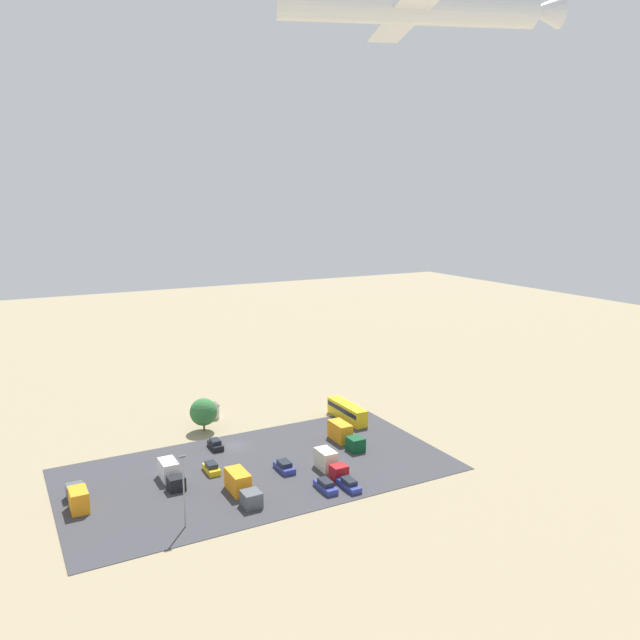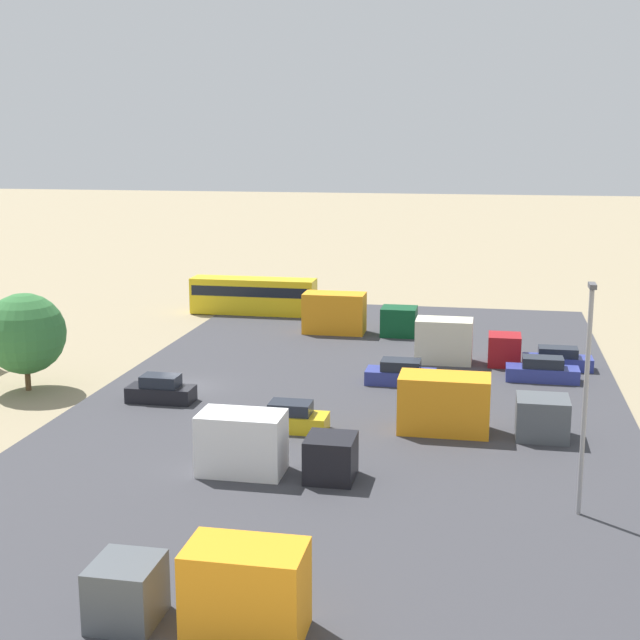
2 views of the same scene
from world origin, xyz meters
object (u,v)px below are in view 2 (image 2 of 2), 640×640
object	(u,v)px
parked_car_3	(542,371)
parked_truck_2	(267,447)
parked_car_0	(161,390)
parked_truck_0	(461,343)
parked_truck_3	(211,591)
parked_car_1	(401,374)
parked_car_2	(558,360)
parked_truck_1	(471,408)
parked_truck_4	(352,315)
parked_car_4	(291,418)
bus	(253,295)

from	to	relation	value
parked_car_3	parked_truck_2	bearing A→B (deg)	144.85
parked_car_0	parked_car_3	bearing A→B (deg)	111.83
parked_car_3	parked_truck_0	bearing A→B (deg)	55.82
parked_car_0	parked_truck_3	bearing A→B (deg)	24.39
parked_car_1	parked_car_2	size ratio (longest dim) A/B	0.96
parked_truck_1	parked_truck_4	xyz separation A→B (m)	(-23.44, -10.16, 0.06)
parked_car_2	parked_truck_1	world-z (taller)	parked_truck_1
parked_car_1	parked_truck_2	xyz separation A→B (m)	(17.05, -4.66, 0.69)
parked_car_4	parked_truck_0	xyz separation A→B (m)	(-16.66, 8.61, 0.77)
parked_car_1	parked_truck_1	world-z (taller)	parked_truck_1
bus	parked_truck_3	world-z (taller)	bus
parked_truck_0	parked_truck_4	distance (m)	12.14
parked_car_4	parked_truck_1	xyz separation A→B (m)	(-1.32, 9.74, 0.78)
parked_car_2	parked_car_3	size ratio (longest dim) A/B	1.00
bus	parked_truck_4	distance (m)	12.08
parked_car_3	parked_truck_0	size ratio (longest dim) A/B	0.64
bus	parked_truck_4	xyz separation A→B (m)	(6.60, 10.12, -0.23)
parked_truck_0	parked_truck_3	world-z (taller)	parked_truck_0
bus	parked_car_2	xyz separation A→B (m)	(15.06, 25.82, -1.10)
parked_car_2	parked_truck_0	xyz separation A→B (m)	(-0.36, -6.67, 0.79)
parked_truck_1	parked_truck_0	bearing A→B (deg)	-175.81
parked_car_0	parked_truck_1	distance (m)	18.83
parked_car_0	parked_car_1	distance (m)	15.45
parked_car_0	parked_car_2	bearing A→B (deg)	117.44
parked_car_0	parked_car_3	world-z (taller)	parked_car_0
parked_car_0	parked_car_4	bearing A→B (deg)	67.33
parked_truck_4	parked_car_3	bearing A→B (deg)	50.84
parked_truck_3	bus	bearing A→B (deg)	13.60
parked_truck_0	parked_truck_3	size ratio (longest dim) A/B	1.03
parked_car_2	parked_truck_0	bearing A→B (deg)	-93.12
parked_car_2	parked_truck_3	world-z (taller)	parked_truck_3
parked_car_0	parked_truck_2	xyz separation A→B (m)	(10.32, 9.25, 0.67)
parked_car_0	parked_car_2	world-z (taller)	parked_car_0
parked_car_0	parked_truck_3	size ratio (longest dim) A/B	0.57
bus	parked_truck_1	size ratio (longest dim) A/B	1.25
parked_car_1	bus	bearing A→B (deg)	-143.40
parked_car_4	parked_truck_3	size ratio (longest dim) A/B	0.57
parked_car_4	parked_truck_4	xyz separation A→B (m)	(-24.76, -0.42, 0.85)
parked_truck_3	parked_truck_4	xyz separation A→B (m)	(-45.00, -2.37, 0.12)
parked_car_2	parked_truck_3	size ratio (longest dim) A/B	0.66
parked_car_2	parked_truck_2	xyz separation A→B (m)	(22.89, -14.96, 0.72)
parked_car_3	parked_truck_4	xyz separation A→B (m)	(-11.82, -14.51, 0.84)
bus	parked_truck_3	distance (m)	53.09
parked_truck_1	parked_car_0	bearing A→B (deg)	-97.35
parked_truck_2	parked_car_3	bearing A→B (deg)	144.85
parked_car_4	parked_truck_1	bearing A→B (deg)	-82.28
parked_car_1	parked_truck_1	xyz separation A→B (m)	(9.13, 4.75, 0.78)
parked_car_1	parked_car_2	bearing A→B (deg)	119.59
parked_truck_1	parked_car_2	bearing A→B (deg)	159.67
parked_car_0	parked_truck_1	xyz separation A→B (m)	(2.41, 18.66, 0.76)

